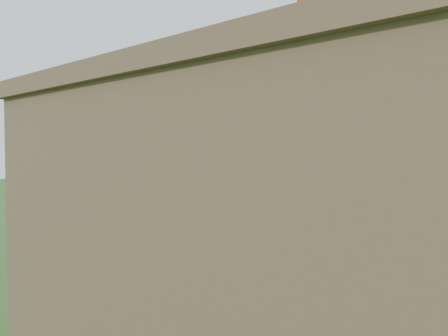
{
  "coord_description": "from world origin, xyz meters",
  "views": [
    {
      "loc": [
        15.99,
        -10.35,
        5.63
      ],
      "look_at": [
        1.3,
        8.0,
        4.81
      ],
      "focal_mm": 32.0,
      "sensor_mm": 36.0,
      "label": 1
    }
  ],
  "objects_px": {
    "chainlink_fence": "(185,242)",
    "octopus_kite": "(233,134)",
    "picnic_table": "(258,291)",
    "motel": "(375,246)"
  },
  "relations": [
    {
      "from": "motel",
      "to": "picnic_table",
      "type": "relative_size",
      "value": 8.17
    },
    {
      "from": "chainlink_fence",
      "to": "motel",
      "type": "xyz_separation_m",
      "value": [
        13.0,
        -7.0,
        2.95
      ]
    },
    {
      "from": "chainlink_fence",
      "to": "picnic_table",
      "type": "height_order",
      "value": "chainlink_fence"
    },
    {
      "from": "picnic_table",
      "to": "motel",
      "type": "bearing_deg",
      "value": -13.67
    },
    {
      "from": "picnic_table",
      "to": "chainlink_fence",
      "type": "bearing_deg",
      "value": 170.71
    },
    {
      "from": "chainlink_fence",
      "to": "octopus_kite",
      "type": "relative_size",
      "value": 4.64
    },
    {
      "from": "octopus_kite",
      "to": "motel",
      "type": "bearing_deg",
      "value": -35.12
    },
    {
      "from": "chainlink_fence",
      "to": "octopus_kite",
      "type": "xyz_separation_m",
      "value": [
        -3.65,
        9.34,
        6.69
      ]
    },
    {
      "from": "chainlink_fence",
      "to": "picnic_table",
      "type": "xyz_separation_m",
      "value": [
        7.62,
        -3.79,
        -0.16
      ]
    },
    {
      "from": "chainlink_fence",
      "to": "picnic_table",
      "type": "relative_size",
      "value": 19.71
    }
  ]
}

